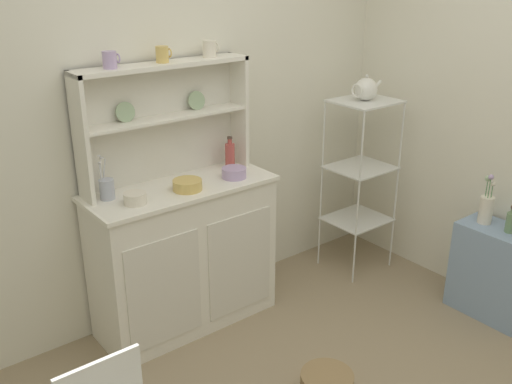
{
  "coord_description": "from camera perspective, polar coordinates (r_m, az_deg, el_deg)",
  "views": [
    {
      "loc": [
        -1.67,
        -1.29,
        2.08
      ],
      "look_at": [
        0.22,
        1.12,
        0.86
      ],
      "focal_mm": 40.29,
      "sensor_mm": 36.0,
      "label": 1
    }
  ],
  "objects": [
    {
      "name": "utensil_jar",
      "position": [
        3.17,
        -14.6,
        0.34
      ],
      "size": [
        0.08,
        0.08,
        0.25
      ],
      "color": "#B2B7C6",
      "rests_on": "hutch_cabinet"
    },
    {
      "name": "bowl_cream_small",
      "position": [
        3.39,
        -2.19,
        1.93
      ],
      "size": [
        0.15,
        0.15,
        0.06
      ],
      "primitive_type": "cylinder",
      "color": "#B79ECC",
      "rests_on": "hutch_cabinet"
    },
    {
      "name": "cup_gold_1",
      "position": [
        3.21,
        -9.27,
        13.34
      ],
      "size": [
        0.08,
        0.07,
        0.09
      ],
      "color": "#DBB760",
      "rests_on": "hutch_shelf_unit"
    },
    {
      "name": "porcelain_teapot",
      "position": [
        3.91,
        10.85,
        10.01
      ],
      "size": [
        0.24,
        0.15,
        0.17
      ],
      "color": "white",
      "rests_on": "bakers_rack"
    },
    {
      "name": "hutch_cabinet",
      "position": [
        3.47,
        -7.12,
        -6.18
      ],
      "size": [
        1.1,
        0.45,
        0.9
      ],
      "color": "white",
      "rests_on": "ground"
    },
    {
      "name": "jam_bottle",
      "position": [
        3.54,
        -2.6,
        3.71
      ],
      "size": [
        0.06,
        0.06,
        0.2
      ],
      "color": "#B74C47",
      "rests_on": "hutch_cabinet"
    },
    {
      "name": "wall_back",
      "position": [
        3.46,
        -8.18,
        7.65
      ],
      "size": [
        3.84,
        0.05,
        2.5
      ],
      "primitive_type": "cube",
      "color": "silver",
      "rests_on": "ground"
    },
    {
      "name": "cup_cream_2",
      "position": [
        3.37,
        -4.62,
        13.97
      ],
      "size": [
        0.09,
        0.08,
        0.09
      ],
      "color": "silver",
      "rests_on": "hutch_shelf_unit"
    },
    {
      "name": "bakers_rack",
      "position": [
        4.05,
        10.35,
        2.78
      ],
      "size": [
        0.42,
        0.37,
        1.24
      ],
      "color": "silver",
      "rests_on": "ground"
    },
    {
      "name": "bowl_floral_medium",
      "position": [
        3.22,
        -6.82,
        0.71
      ],
      "size": [
        0.16,
        0.16,
        0.06
      ],
      "primitive_type": "cylinder",
      "color": "#DBB760",
      "rests_on": "hutch_cabinet"
    },
    {
      "name": "bowl_mixing_large",
      "position": [
        3.08,
        -11.92,
        -0.61
      ],
      "size": [
        0.12,
        0.12,
        0.06
      ],
      "primitive_type": "cylinder",
      "color": "silver",
      "rests_on": "hutch_cabinet"
    },
    {
      "name": "side_shelf_blue",
      "position": [
        3.91,
        22.58,
        -7.31
      ],
      "size": [
        0.28,
        0.48,
        0.59
      ],
      "primitive_type": "cube",
      "color": "#849EBC",
      "rests_on": "ground"
    },
    {
      "name": "oil_bottle",
      "position": [
        3.74,
        24.0,
        -2.71
      ],
      "size": [
        0.06,
        0.06,
        0.17
      ],
      "color": "#6B8C60",
      "rests_on": "side_shelf_blue"
    },
    {
      "name": "flower_vase",
      "position": [
        3.79,
        21.89,
        -1.41
      ],
      "size": [
        0.08,
        0.08,
        0.32
      ],
      "color": "silver",
      "rests_on": "side_shelf_blue"
    },
    {
      "name": "hutch_shelf_unit",
      "position": [
        3.31,
        -9.29,
        7.83
      ],
      "size": [
        1.03,
        0.18,
        0.68
      ],
      "color": "silver",
      "rests_on": "hutch_cabinet"
    },
    {
      "name": "cup_lilac_0",
      "position": [
        3.08,
        -14.3,
        12.59
      ],
      "size": [
        0.09,
        0.07,
        0.09
      ],
      "color": "#B79ECC",
      "rests_on": "hutch_shelf_unit"
    }
  ]
}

